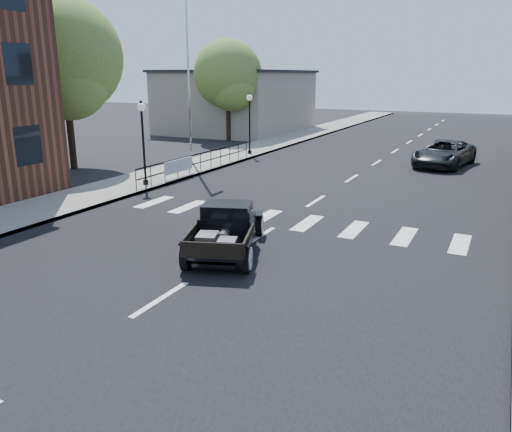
% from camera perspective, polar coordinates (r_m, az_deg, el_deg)
% --- Properties ---
extents(ground, '(120.00, 120.00, 0.00)m').
position_cam_1_polar(ground, '(13.74, -3.27, -4.76)').
color(ground, black).
rests_on(ground, ground).
extents(road, '(14.00, 80.00, 0.02)m').
position_cam_1_polar(road, '(27.33, 12.63, 5.32)').
color(road, black).
rests_on(road, ground).
extents(road_markings, '(12.00, 60.00, 0.06)m').
position_cam_1_polar(road_markings, '(22.61, 9.46, 3.30)').
color(road_markings, silver).
rests_on(road_markings, ground).
extents(sidewalk_left, '(3.00, 80.00, 0.15)m').
position_cam_1_polar(sidewalk_left, '(30.47, -3.11, 6.86)').
color(sidewalk_left, gray).
rests_on(sidewalk_left, ground).
extents(low_building_left, '(10.00, 12.00, 5.00)m').
position_cam_1_polar(low_building_left, '(44.68, -2.13, 12.86)').
color(low_building_left, gray).
rests_on(low_building_left, ground).
extents(railing, '(0.08, 10.00, 1.00)m').
position_cam_1_polar(railing, '(25.55, -6.36, 6.34)').
color(railing, black).
rests_on(railing, sidewalk_left).
extents(banner, '(0.04, 2.20, 0.60)m').
position_cam_1_polar(banner, '(23.91, -8.79, 5.12)').
color(banner, silver).
rests_on(banner, sidewalk_left).
extents(lamp_post_b, '(0.36, 0.36, 3.66)m').
position_cam_1_polar(lamp_post_b, '(22.33, -12.75, 8.14)').
color(lamp_post_b, black).
rests_on(lamp_post_b, sidewalk_left).
extents(lamp_post_c, '(0.36, 0.36, 3.66)m').
position_cam_1_polar(lamp_post_c, '(30.68, -0.74, 10.53)').
color(lamp_post_c, black).
rests_on(lamp_post_c, sidewalk_left).
extents(flagpole, '(0.12, 0.12, 12.91)m').
position_cam_1_polar(flagpole, '(27.98, -7.87, 19.35)').
color(flagpole, silver).
rests_on(flagpole, sidewalk_left).
extents(big_tree_near, '(5.91, 5.91, 8.68)m').
position_cam_1_polar(big_tree_near, '(28.01, -20.90, 13.86)').
color(big_tree_near, '#577431').
rests_on(big_tree_near, ground).
extents(big_tree_far, '(5.03, 5.03, 7.39)m').
position_cam_1_polar(big_tree_far, '(38.18, -3.21, 14.13)').
color(big_tree_far, '#577431').
rests_on(big_tree_far, ground).
extents(hotrod_pickup, '(3.15, 4.47, 1.41)m').
position_cam_1_polar(hotrod_pickup, '(13.90, -3.43, -1.43)').
color(hotrod_pickup, black).
rests_on(hotrod_pickup, ground).
extents(second_car, '(3.16, 5.37, 1.40)m').
position_cam_1_polar(second_car, '(29.12, 20.71, 6.69)').
color(second_car, black).
rests_on(second_car, ground).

